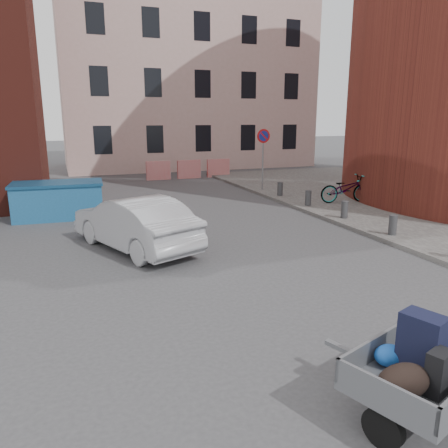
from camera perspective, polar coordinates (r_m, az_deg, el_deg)
name	(u,v)px	position (r m, az deg, el deg)	size (l,w,h in m)	color
ground	(196,282)	(8.99, -3.67, -7.53)	(120.00, 120.00, 0.00)	#38383A
sidewalk	(426,207)	(17.57, 24.89, 1.98)	(9.00, 24.00, 0.12)	#474442
building_pink	(184,60)	(31.40, -5.23, 20.55)	(16.00, 8.00, 14.00)	#C7A399
no_parking_sign	(263,147)	(19.46, 5.14, 10.04)	(0.60, 0.09, 2.65)	gray
bollards	(344,209)	(14.47, 15.46, 1.84)	(0.22, 9.02, 0.55)	#3A3A3D
barriers	(189,169)	(24.11, -4.57, 7.14)	(4.70, 0.18, 1.00)	red
trailer	(421,368)	(5.43, 24.35, -16.79)	(1.88, 1.98, 1.20)	black
dumpster	(58,200)	(15.43, -20.82, 2.94)	(2.94, 1.64, 1.20)	#1E5D92
silver_car	(134,223)	(11.22, -11.62, 0.14)	(1.42, 4.09, 1.35)	#ADAFB5
bicycle	(346,189)	(17.13, 15.59, 4.46)	(0.69, 1.98, 1.04)	black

